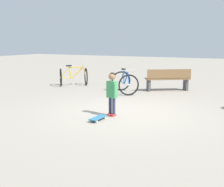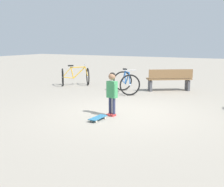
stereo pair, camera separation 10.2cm
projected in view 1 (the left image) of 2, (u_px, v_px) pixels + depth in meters
ground_plane at (126, 112)px, 7.52m from camera, size 50.00×50.00×0.00m
child_person at (112, 89)px, 7.02m from camera, size 0.34×0.27×1.06m
skateboard at (98, 118)px, 6.71m from camera, size 0.20×0.55×0.07m
bicycle_near at (125, 82)px, 10.19m from camera, size 1.23×1.28×0.85m
bicycle_mid at (74, 76)px, 11.86m from camera, size 1.28×1.23×0.85m
street_bench at (168, 79)px, 10.62m from camera, size 1.58×1.25×0.80m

